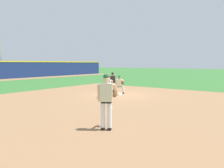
% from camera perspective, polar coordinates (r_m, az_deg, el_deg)
% --- Properties ---
extents(ground_plane, '(160.00, 160.00, 0.00)m').
position_cam_1_polar(ground_plane, '(15.43, 1.65, -2.77)').
color(ground_plane, '#336B2D').
extents(infield_dirt_patch, '(18.00, 18.00, 0.01)m').
position_cam_1_polar(infield_dirt_patch, '(11.37, 0.64, -5.71)').
color(infield_dirt_patch, '#936B47').
rests_on(infield_dirt_patch, ground).
extents(first_base_bag, '(0.38, 0.38, 0.09)m').
position_cam_1_polar(first_base_bag, '(15.43, 1.65, -2.61)').
color(first_base_bag, white).
rests_on(first_base_bag, ground).
extents(baseball, '(0.07, 0.07, 0.07)m').
position_cam_1_polar(baseball, '(10.63, -0.01, -6.31)').
color(baseball, white).
rests_on(baseball, ground).
extents(pitcher, '(0.84, 0.57, 1.86)m').
position_cam_1_polar(pitcher, '(7.17, -1.37, -3.74)').
color(pitcher, black).
rests_on(pitcher, ground).
extents(first_baseman, '(0.81, 1.03, 1.34)m').
position_cam_1_polar(first_baseman, '(15.83, 1.99, 0.10)').
color(first_baseman, black).
rests_on(first_baseman, ground).
extents(baserunner, '(0.52, 0.64, 1.46)m').
position_cam_1_polar(baserunner, '(13.93, -0.93, -0.38)').
color(baserunner, black).
rests_on(baserunner, ground).
extents(umpire, '(0.64, 0.68, 1.46)m').
position_cam_1_polar(umpire, '(18.09, 0.17, 0.96)').
color(umpire, black).
rests_on(umpire, ground).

